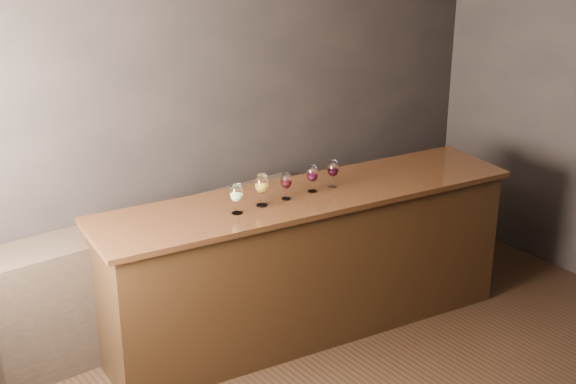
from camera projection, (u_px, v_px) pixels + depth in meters
room_shell at (403, 148)px, 4.05m from camera, size 5.02×4.52×2.81m
bar_counter at (308, 265)px, 5.69m from camera, size 2.99×1.04×1.03m
bar_top at (308, 196)px, 5.50m from camera, size 3.10×1.12×0.04m
back_bar_shelf at (161, 273)px, 5.74m from camera, size 2.46×0.40×0.88m
glass_white at (237, 194)px, 5.12m from camera, size 0.08×0.08×0.20m
glass_amber at (262, 185)px, 5.23m from camera, size 0.09×0.09×0.22m
glass_red_a at (286, 182)px, 5.35m from camera, size 0.08×0.08×0.19m
glass_red_b at (312, 174)px, 5.47m from camera, size 0.08×0.08×0.19m
glass_red_c at (333, 169)px, 5.56m from camera, size 0.08×0.08×0.19m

